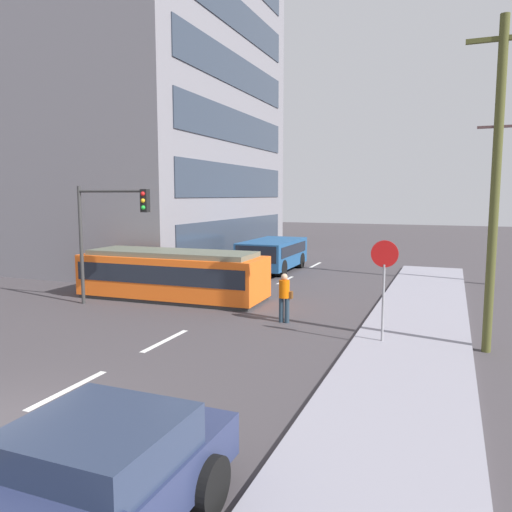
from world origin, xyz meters
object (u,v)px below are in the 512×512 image
at_px(streetcar_tram, 172,274).
at_px(traffic_light_mast, 108,221).
at_px(pickup_truck_parked, 71,502).
at_px(pedestrian_crossing, 284,295).
at_px(utility_pole_near, 496,182).
at_px(stop_sign, 384,270).
at_px(city_bus, 273,253).
at_px(utility_pole_mid, 494,197).

relative_size(streetcar_tram, traffic_light_mast, 1.69).
xyz_separation_m(pickup_truck_parked, traffic_light_mast, (-8.26, 11.40, 2.49)).
relative_size(pedestrian_crossing, utility_pole_near, 0.19).
xyz_separation_m(pickup_truck_parked, stop_sign, (2.18, 10.05, 1.40)).
relative_size(city_bus, stop_sign, 1.88).
height_order(pedestrian_crossing, stop_sign, stop_sign).
relative_size(pickup_truck_parked, traffic_light_mast, 1.08).
bearing_deg(utility_pole_mid, city_bus, 178.92).
height_order(city_bus, traffic_light_mast, traffic_light_mast).
distance_m(city_bus, pedestrian_crossing, 11.53).
height_order(pedestrian_crossing, utility_pole_near, utility_pole_near).
xyz_separation_m(pedestrian_crossing, stop_sign, (3.41, -1.45, 1.25)).
bearing_deg(city_bus, stop_sign, -57.86).
bearing_deg(streetcar_tram, pickup_truck_parked, -63.38).
bearing_deg(utility_pole_mid, streetcar_tram, -145.76).
bearing_deg(utility_pole_near, pickup_truck_parked, -115.06).
relative_size(streetcar_tram, pickup_truck_parked, 1.56).
height_order(streetcar_tram, utility_pole_near, utility_pole_near).
distance_m(streetcar_tram, traffic_light_mast, 3.43).
bearing_deg(city_bus, traffic_light_mast, -104.47).
height_order(pedestrian_crossing, traffic_light_mast, traffic_light_mast).
bearing_deg(pickup_truck_parked, streetcar_tram, 116.62).
bearing_deg(stop_sign, streetcar_tram, 158.81).
relative_size(pickup_truck_parked, utility_pole_near, 0.57).
bearing_deg(streetcar_tram, city_bus, 81.46).
xyz_separation_m(city_bus, pickup_truck_parked, (5.47, -22.22, -0.21)).
height_order(pickup_truck_parked, utility_pole_mid, utility_pole_mid).
height_order(streetcar_tram, pickup_truck_parked, streetcar_tram).
height_order(city_bus, pickup_truck_parked, city_bus).
bearing_deg(traffic_light_mast, utility_pole_mid, 37.25).
distance_m(pickup_truck_parked, traffic_light_mast, 14.29).
relative_size(city_bus, utility_pole_mid, 0.67).
distance_m(city_bus, stop_sign, 14.43).
relative_size(stop_sign, traffic_light_mast, 0.62).
bearing_deg(traffic_light_mast, pedestrian_crossing, 0.82).
height_order(pickup_truck_parked, traffic_light_mast, traffic_light_mast).
bearing_deg(pickup_truck_parked, stop_sign, 77.76).
xyz_separation_m(traffic_light_mast, utility_pole_mid, (13.96, 10.62, 0.91)).
relative_size(traffic_light_mast, utility_pole_near, 0.52).
xyz_separation_m(streetcar_tram, utility_pole_near, (11.69, -3.00, 3.57)).
bearing_deg(utility_pole_mid, traffic_light_mast, -142.75).
bearing_deg(pedestrian_crossing, streetcar_tram, 159.93).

